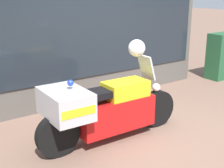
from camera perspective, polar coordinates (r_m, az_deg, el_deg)
The scene contains 6 objects.
ground_plane at distance 5.25m, azimuth 6.14°, elevation -8.73°, with size 60.00×60.00×0.00m, color #7A5B4C.
shop_building at distance 6.22m, azimuth -8.51°, elevation 10.70°, with size 6.10×0.55×3.21m.
window_display at distance 6.78m, azimuth -3.17°, elevation 1.74°, with size 4.89×0.30×2.10m.
paramedic_motorcycle at distance 4.68m, azimuth -1.89°, elevation -4.44°, with size 2.48×0.82×1.27m.
utility_cabinet at distance 8.71m, azimuth 19.43°, elevation 4.87°, with size 0.77×0.45×1.19m, color #235633.
white_helmet at distance 4.81m, azimuth 4.55°, elevation 6.57°, with size 0.26×0.26×0.26m, color white.
Camera 1 is at (-3.18, -3.51, 2.26)m, focal length 50.00 mm.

